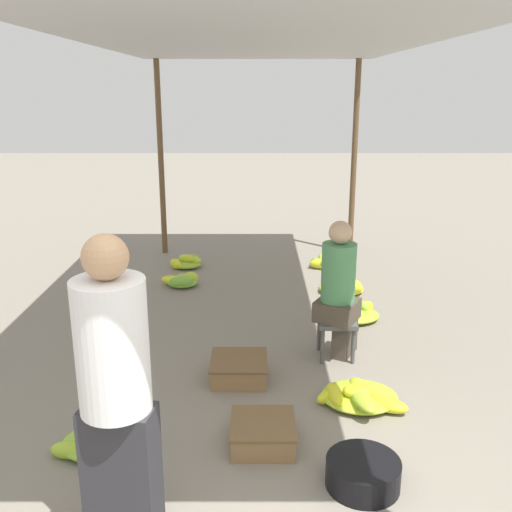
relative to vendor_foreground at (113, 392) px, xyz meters
The scene contains 16 objects.
canopy_post_back_left 5.68m from the vendor_foreground, 96.61° to the left, with size 0.08×0.08×2.74m, color brown.
canopy_post_back_right 6.02m from the vendor_foreground, 69.48° to the left, with size 0.08×0.08×2.74m, color brown.
canopy_tarp 3.28m from the vendor_foreground, 74.35° to the left, with size 3.15×6.45×0.04m, color #B2B2B7.
vendor_foreground is the anchor object (origin of this frame).
stool 2.67m from the vendor_foreground, 56.77° to the left, with size 0.34×0.34×0.37m.
vendor_seated 2.63m from the vendor_foreground, 56.59° to the left, with size 0.46×0.46×1.27m.
basin_black 1.63m from the vendor_foreground, 17.06° to the left, with size 0.46×0.46×0.18m.
banana_pile_left_0 1.18m from the vendor_foreground, 112.91° to the left, with size 0.61×0.49×0.20m.
banana_pile_left_1 4.18m from the vendor_foreground, 92.94° to the left, with size 0.50×0.36×0.16m.
banana_pile_left_2 4.95m from the vendor_foreground, 92.85° to the left, with size 0.47×0.46×0.19m.
banana_pile_right_0 5.21m from the vendor_foreground, 71.26° to the left, with size 0.52×0.42×0.16m.
banana_pile_right_1 3.63m from the vendor_foreground, 60.30° to the left, with size 0.55×0.49×0.22m.
banana_pile_right_2 2.18m from the vendor_foreground, 42.23° to the left, with size 0.73×0.62×0.18m.
banana_pile_right_3 4.32m from the vendor_foreground, 65.77° to the left, with size 0.53×0.48×0.25m.
crate_near 1.38m from the vendor_foreground, 47.92° to the left, with size 0.44×0.44×0.18m.
crate_mid 2.01m from the vendor_foreground, 72.34° to the left, with size 0.47×0.47×0.18m.
Camera 1 is at (-0.02, -1.81, 2.35)m, focal length 40.00 mm.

